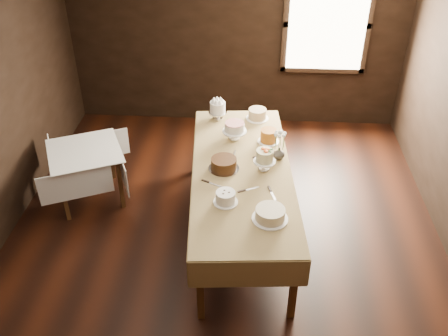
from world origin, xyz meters
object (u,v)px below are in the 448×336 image
Objects in this scene: side_table at (85,156)px; cake_caramel at (269,136)px; cake_server_a at (252,188)px; cake_server_b at (273,196)px; cake_server_e at (215,185)px; cake_chocolate at (224,164)px; cake_server_d at (266,155)px; cake_speckled at (257,114)px; cake_lattice at (234,131)px; cake_cream at (270,214)px; display_table at (242,175)px; cake_server_c at (234,154)px; flower_vase at (279,153)px; cake_swirl at (226,198)px; cake_flowers at (265,161)px; cake_meringue at (218,111)px.

cake_caramel reaches higher than side_table.
cake_server_a is 1.00× the size of cake_server_b.
side_table is at bearing -179.09° from cake_server_e.
cake_chocolate reaches higher than cake_server_d.
cake_server_b is (0.18, -1.61, -0.06)m from cake_speckled.
cake_lattice is 0.41m from cake_caramel.
side_table is 2.58m from cake_cream.
cake_server_d is at bearing -41.92° from cake_lattice.
cake_server_d is at bearing 91.54° from cake_cream.
cake_server_a is (0.12, -0.33, 0.07)m from display_table.
cake_server_a and cake_server_c have the same top height.
flower_vase is (0.28, 0.59, 0.06)m from cake_server_a.
cake_swirl is at bearing -99.69° from cake_speckled.
cake_server_b is at bearing 15.97° from cake_swirl.
cake_chocolate reaches higher than display_table.
display_table is 11.72× the size of cake_server_a.
cake_swirl is 0.49m from cake_cream.
cake_caramel reaches higher than cake_server_e.
cake_flowers is (2.16, -0.45, 0.33)m from side_table.
side_table is 2.20m from cake_server_d.
cake_flowers is (0.09, -1.13, 0.04)m from cake_speckled.
cake_cream is (0.00, -1.41, -0.02)m from cake_caramel.
cake_server_b is at bearing -67.92° from cake_lattice.
cake_server_a is (-0.17, -0.94, -0.07)m from cake_caramel.
cake_swirl is at bearing -30.81° from side_table.
cake_caramel is 0.68× the size of cake_cream.
cake_server_e is at bearing -86.78° from cake_meringue.
cake_server_d is 0.81m from cake_server_e.
cake_meringue is 1.04× the size of cake_server_a.
cake_server_b is at bearing -143.12° from cake_server_c.
cake_chocolate is (0.15, -1.12, -0.05)m from cake_meringue.
cake_server_e is at bearing -99.37° from cake_lattice.
cake_caramel is (0.29, 0.61, 0.14)m from display_table.
display_table is at bearing -72.84° from cake_meringue.
display_table is 0.61m from cake_swirl.
cake_meringue reaches higher than cake_lattice.
cake_server_d is at bearing 168.43° from cake_server_b.
cake_server_c is at bearing 173.83° from flower_vase.
cake_server_a is at bearing -128.03° from cake_server_d.
cake_server_a is (-0.03, -1.50, -0.06)m from cake_speckled.
cake_flowers is 0.91× the size of cake_swirl.
cake_lattice reaches higher than display_table.
cake_chocolate is 0.90× the size of cake_cream.
cake_meringue reaches higher than cake_server_b.
cake_chocolate is at bearing 121.32° from cake_cream.
cake_server_e is at bearing -122.03° from cake_caramel.
cake_caramel is at bearing 50.85° from cake_chocolate.
cake_chocolate is at bearing -15.47° from side_table.
cake_server_c is (0.04, 0.89, -0.06)m from cake_swirl.
cake_server_e is at bearing 113.96° from cake_swirl.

